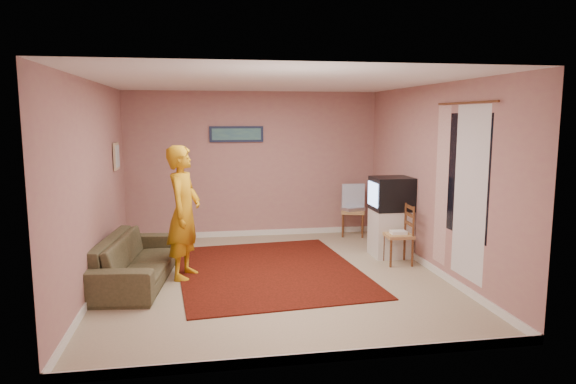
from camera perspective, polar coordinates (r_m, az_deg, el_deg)
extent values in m
plane|color=tan|center=(7.05, -1.66, -9.43)|extent=(5.00, 5.00, 0.00)
cube|color=tan|center=(9.24, -3.85, 3.04)|extent=(4.50, 0.02, 2.60)
cube|color=tan|center=(4.34, 2.86, -3.02)|extent=(4.50, 0.02, 2.60)
cube|color=tan|center=(6.84, -20.73, 0.63)|extent=(0.02, 5.00, 2.60)
cube|color=tan|center=(7.42, 15.77, 1.43)|extent=(0.02, 5.00, 2.60)
cube|color=white|center=(6.73, -1.76, 12.15)|extent=(4.50, 5.00, 0.02)
cube|color=white|center=(9.43, -3.77, -4.55)|extent=(4.50, 0.02, 0.10)
cube|color=white|center=(4.76, 2.72, -17.93)|extent=(4.50, 0.02, 0.10)
cube|color=white|center=(7.10, -20.12, -9.41)|extent=(0.02, 5.00, 0.10)
cube|color=white|center=(7.66, 15.33, -7.89)|extent=(0.02, 5.00, 0.10)
cube|color=black|center=(6.60, 19.11, 1.77)|extent=(0.01, 1.10, 1.50)
cube|color=silver|center=(6.49, 19.55, -0.14)|extent=(0.01, 0.75, 2.10)
cube|color=silver|center=(7.10, 16.71, 0.68)|extent=(0.01, 0.35, 2.10)
cylinder|color=brown|center=(6.55, 19.13, 9.35)|extent=(0.02, 1.40, 0.02)
cube|color=#141D38|center=(9.15, -5.75, 6.42)|extent=(0.95, 0.03, 0.28)
cube|color=#295174|center=(9.13, -5.74, 6.41)|extent=(0.86, 0.01, 0.20)
cube|color=#CDB58C|center=(8.38, -18.55, 3.79)|extent=(0.03, 0.38, 0.42)
cube|color=silver|center=(8.37, -18.41, 3.79)|extent=(0.01, 0.30, 0.34)
cube|color=black|center=(7.33, -2.15, -8.67)|extent=(2.72, 3.29, 0.02)
cube|color=silver|center=(8.15, 11.31, -4.49)|extent=(0.57, 0.52, 0.73)
cube|color=black|center=(8.04, 11.44, -0.18)|extent=(0.59, 0.53, 0.51)
cube|color=#8CB2F2|center=(7.93, 9.43, -0.23)|extent=(0.02, 0.43, 0.36)
cube|color=tan|center=(9.41, 7.23, -2.18)|extent=(0.51, 0.50, 0.05)
cube|color=brown|center=(9.37, 7.26, -0.76)|extent=(0.41, 0.16, 0.47)
cube|color=silver|center=(9.40, 7.24, -1.85)|extent=(0.43, 0.36, 0.06)
cube|color=#92B8F0|center=(9.36, 7.26, -0.41)|extent=(0.41, 0.05, 0.43)
cube|color=tan|center=(7.74, 12.15, -4.73)|extent=(0.40, 0.42, 0.05)
cube|color=brown|center=(7.69, 12.21, -3.08)|extent=(0.06, 0.40, 0.46)
cube|color=white|center=(7.73, 12.16, -4.40)|extent=(0.23, 0.17, 0.05)
imported|color=brown|center=(7.08, -16.52, -7.17)|extent=(1.04, 2.14, 0.60)
imported|color=orange|center=(6.98, -11.50, -2.23)|extent=(0.61, 0.75, 1.78)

